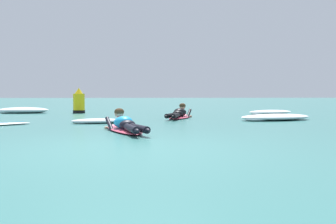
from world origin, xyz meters
TOP-DOWN VIEW (x-y plane):
  - ground_plane at (0.00, 10.00)m, footprint 120.00×120.00m
  - surfer_near at (-0.06, 2.66)m, footprint 1.11×2.61m
  - surfer_far at (1.58, 7.27)m, footprint 1.20×2.49m
  - whitewater_front at (4.44, 6.19)m, footprint 2.57×1.71m
  - whitewater_mid_left at (-4.53, 11.38)m, footprint 2.13×1.19m
  - whitewater_mid_right at (-0.88, 5.25)m, footprint 1.50×0.78m
  - whitewater_far_band at (5.48, 9.80)m, footprint 2.07×1.37m
  - channel_marker_buoy at (-2.23, 11.31)m, footprint 0.50×0.50m

SIDE VIEW (x-z plane):
  - ground_plane at x=0.00m, z-range 0.00..0.00m
  - whitewater_mid_right at x=-0.88m, z-range 0.00..0.13m
  - whitewater_far_band at x=5.48m, z-range -0.01..0.16m
  - whitewater_front at x=4.44m, z-range -0.01..0.19m
  - whitewater_mid_left at x=-4.53m, z-range -0.01..0.24m
  - surfer_near at x=-0.06m, z-range -0.14..0.41m
  - surfer_far at x=1.58m, z-range -0.14..0.41m
  - channel_marker_buoy at x=-2.23m, z-range -0.10..0.95m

